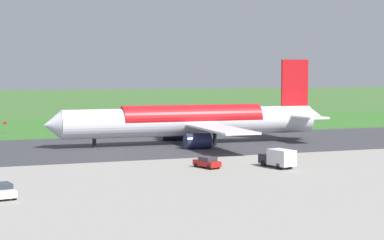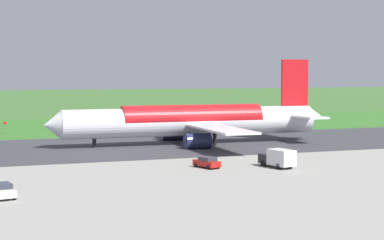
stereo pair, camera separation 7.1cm
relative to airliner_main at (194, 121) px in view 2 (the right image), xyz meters
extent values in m
plane|color=#3D662D|center=(6.73, -0.01, -4.35)|extent=(800.00, 800.00, 0.00)
cube|color=#38383D|center=(6.73, -0.01, -4.32)|extent=(600.00, 37.64, 0.06)
cube|color=#346B27|center=(6.73, -36.70, -4.33)|extent=(600.00, 80.00, 0.04)
cylinder|color=white|center=(0.38, -0.01, -0.15)|extent=(48.13, 6.54, 5.20)
cone|color=white|center=(25.87, -0.72, -0.15)|extent=(3.14, 5.02, 4.94)
cone|color=white|center=(-24.81, 0.69, 0.45)|extent=(3.62, 4.52, 4.42)
cube|color=red|center=(-20.73, 0.58, 6.95)|extent=(5.61, 0.66, 9.00)
cube|color=white|center=(-20.58, 6.08, 0.65)|extent=(4.25, 9.11, 0.36)
cube|color=white|center=(-20.89, -4.92, 0.65)|extent=(4.25, 9.11, 0.36)
cube|color=white|center=(-0.31, 11.01, -0.55)|extent=(6.61, 22.16, 0.35)
cube|color=white|center=(-0.93, -10.98, -0.55)|extent=(6.61, 22.16, 0.35)
cylinder|color=#23284C|center=(2.09, 7.44, -3.03)|extent=(4.58, 2.92, 2.80)
cylinder|color=#23284C|center=(1.67, -7.55, -3.03)|extent=(4.58, 2.92, 2.80)
cylinder|color=black|center=(18.61, -0.52, -2.64)|extent=(0.70, 0.70, 3.42)
cylinder|color=black|center=(-2.51, 4.07, -2.64)|extent=(0.70, 0.70, 3.42)
cylinder|color=black|center=(-2.73, -3.93, -2.64)|extent=(0.70, 0.70, 3.42)
cylinder|color=red|center=(0.38, -0.01, 0.37)|extent=(26.54, 5.96, 5.23)
cube|color=black|center=(0.05, 30.65, -3.25)|extent=(2.59, 2.59, 1.30)
cube|color=silver|center=(-0.50, 33.39, -2.80)|extent=(3.01, 4.18, 2.20)
cylinder|color=black|center=(1.03, 30.84, -3.90)|extent=(0.47, 0.94, 0.90)
cylinder|color=black|center=(-0.93, 30.45, -3.90)|extent=(0.47, 0.94, 0.90)
cylinder|color=black|center=(0.36, 34.18, -3.90)|extent=(0.47, 0.94, 0.90)
cylinder|color=black|center=(-1.60, 33.78, -3.90)|extent=(0.47, 0.94, 0.90)
cube|color=#B21914|center=(9.02, 29.43, -3.66)|extent=(2.94, 4.54, 0.75)
cube|color=#2D333D|center=(8.97, 29.62, -3.01)|extent=(2.26, 2.60, 0.55)
cylinder|color=black|center=(10.24, 28.33, -4.03)|extent=(0.40, 0.68, 0.64)
cylinder|color=black|center=(8.61, 27.84, -4.03)|extent=(0.40, 0.68, 0.64)
cylinder|color=black|center=(9.43, 31.01, -4.03)|extent=(0.40, 0.68, 0.64)
cylinder|color=black|center=(7.81, 30.52, -4.03)|extent=(0.40, 0.68, 0.64)
cube|color=silver|center=(37.25, 42.46, -3.66)|extent=(2.61, 4.48, 0.75)
cube|color=#2D333D|center=(37.29, 42.27, -3.01)|extent=(2.11, 2.50, 0.55)
cylinder|color=black|center=(36.13, 43.66, -4.03)|extent=(0.34, 0.67, 0.64)
cylinder|color=black|center=(36.70, 40.92, -4.03)|extent=(0.34, 0.67, 0.64)
cylinder|color=slate|center=(31.38, -33.40, -3.33)|extent=(0.10, 0.10, 2.05)
cube|color=red|center=(31.38, -33.42, -2.00)|extent=(0.60, 0.04, 0.60)
camera|label=1|loc=(42.08, 113.11, 8.86)|focal=61.15mm
camera|label=2|loc=(42.02, 113.13, 8.86)|focal=61.15mm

